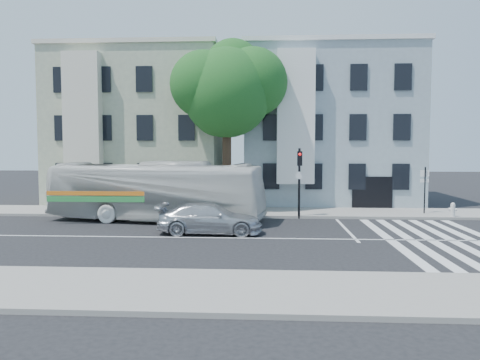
# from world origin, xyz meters

# --- Properties ---
(ground) EXTENTS (120.00, 120.00, 0.00)m
(ground) POSITION_xyz_m (0.00, 0.00, 0.00)
(ground) COLOR black
(ground) RESTS_ON ground
(sidewalk_far) EXTENTS (80.00, 4.00, 0.15)m
(sidewalk_far) POSITION_xyz_m (0.00, 8.00, 0.07)
(sidewalk_far) COLOR gray
(sidewalk_far) RESTS_ON ground
(sidewalk_near) EXTENTS (80.00, 4.00, 0.15)m
(sidewalk_near) POSITION_xyz_m (0.00, -8.00, 0.07)
(sidewalk_near) COLOR gray
(sidewalk_near) RESTS_ON ground
(building_left) EXTENTS (12.00, 10.00, 11.00)m
(building_left) POSITION_xyz_m (-7.00, 15.00, 5.50)
(building_left) COLOR #959D84
(building_left) RESTS_ON ground
(building_right) EXTENTS (12.00, 10.00, 11.00)m
(building_right) POSITION_xyz_m (7.00, 15.00, 5.50)
(building_right) COLOR #86969F
(building_right) RESTS_ON ground
(street_tree) EXTENTS (7.30, 5.90, 11.10)m
(street_tree) POSITION_xyz_m (0.06, 8.74, 7.83)
(street_tree) COLOR #2D2116
(street_tree) RESTS_ON ground
(bus) EXTENTS (4.65, 12.30, 3.34)m
(bus) POSITION_xyz_m (-3.61, 4.60, 1.67)
(bus) COLOR silver
(bus) RESTS_ON ground
(sedan) EXTENTS (2.03, 4.97, 1.44)m
(sedan) POSITION_xyz_m (-0.17, 1.03, 0.72)
(sedan) COLOR silver
(sedan) RESTS_ON ground
(hedge) EXTENTS (8.52, 1.08, 0.70)m
(hedge) POSITION_xyz_m (-5.85, 6.80, 0.50)
(hedge) COLOR #2A5D1E
(hedge) RESTS_ON sidewalk_far
(traffic_signal) EXTENTS (0.43, 0.52, 4.05)m
(traffic_signal) POSITION_xyz_m (4.38, 5.94, 2.62)
(traffic_signal) COLOR black
(traffic_signal) RESTS_ON ground
(fire_hydrant) EXTENTS (0.46, 0.29, 0.81)m
(fire_hydrant) POSITION_xyz_m (13.14, 6.30, 0.56)
(fire_hydrant) COLOR silver
(fire_hydrant) RESTS_ON sidewalk_far
(far_sign_pole) EXTENTS (0.50, 0.18, 2.78)m
(far_sign_pole) POSITION_xyz_m (11.98, 7.66, 1.89)
(far_sign_pole) COLOR black
(far_sign_pole) RESTS_ON sidewalk_far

